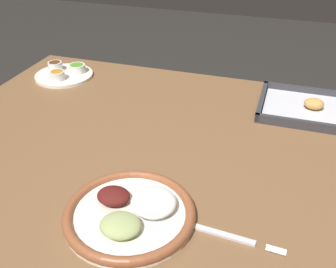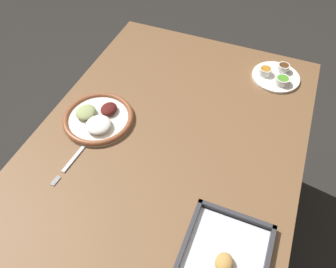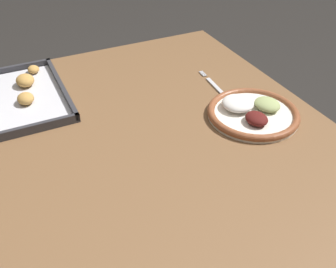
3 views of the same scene
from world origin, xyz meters
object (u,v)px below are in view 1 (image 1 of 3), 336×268
Objects in this scene: dinner_plate at (131,212)px; saucer_plate at (64,73)px; baking_tray at (331,111)px; fork at (217,233)px.

dinner_plate is 0.71m from saucer_plate.
saucer_plate is at bearing 130.45° from dinner_plate.
saucer_plate is 0.83m from baking_tray.
baking_tray is (0.37, 0.54, -0.00)m from dinner_plate.
dinner_plate reaches higher than fork.
baking_tray is at bearing 72.90° from fork.
dinner_plate reaches higher than saucer_plate.
fork is at bearing -111.24° from baking_tray.
dinner_plate is 0.65m from baking_tray.
fork is 0.82m from saucer_plate.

